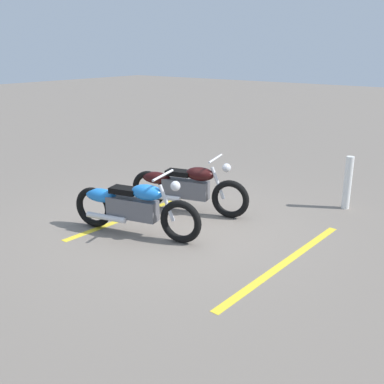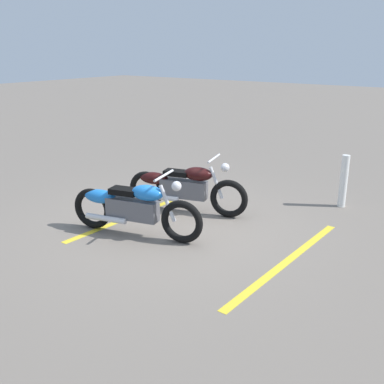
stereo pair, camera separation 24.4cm
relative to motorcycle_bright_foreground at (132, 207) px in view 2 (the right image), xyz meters
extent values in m
plane|color=slate|center=(0.32, 0.67, -0.46)|extent=(60.00, 60.00, 0.00)
torus|color=black|center=(0.81, 0.20, -0.13)|extent=(0.68, 0.27, 0.67)
torus|color=black|center=(-0.70, -0.17, -0.13)|extent=(0.68, 0.27, 0.67)
cube|color=#59595E|center=(0.01, 0.01, -0.04)|extent=(0.87, 0.41, 0.32)
ellipsoid|color=blue|center=(0.27, 0.07, 0.26)|extent=(0.57, 0.40, 0.24)
ellipsoid|color=blue|center=(-0.55, -0.13, 0.10)|extent=(0.60, 0.37, 0.22)
cube|color=black|center=(-0.12, -0.03, 0.24)|extent=(0.48, 0.34, 0.09)
cylinder|color=silver|center=(0.59, 0.15, 0.13)|extent=(0.27, 0.12, 0.56)
cylinder|color=silver|center=(0.54, 0.14, 0.56)|extent=(0.18, 0.61, 0.04)
sphere|color=silver|center=(0.74, 0.18, 0.42)|extent=(0.15, 0.15, 0.15)
cylinder|color=silver|center=(-0.35, -0.23, -0.20)|extent=(0.70, 0.25, 0.09)
torus|color=black|center=(0.82, 1.53, -0.13)|extent=(0.68, 0.28, 0.67)
torus|color=black|center=(-0.68, 1.12, -0.13)|extent=(0.68, 0.28, 0.67)
cube|color=#59595E|center=(0.02, 1.31, -0.04)|extent=(0.87, 0.43, 0.32)
ellipsoid|color=black|center=(0.28, 1.38, 0.26)|extent=(0.58, 0.41, 0.24)
ellipsoid|color=black|center=(-0.53, 1.16, 0.10)|extent=(0.60, 0.38, 0.22)
cube|color=black|center=(-0.10, 1.28, 0.24)|extent=(0.49, 0.35, 0.09)
cylinder|color=silver|center=(0.60, 1.47, 0.13)|extent=(0.27, 0.12, 0.56)
cylinder|color=silver|center=(0.55, 1.46, 0.56)|extent=(0.20, 0.61, 0.04)
sphere|color=silver|center=(0.75, 1.51, 0.42)|extent=(0.15, 0.15, 0.15)
cylinder|color=silver|center=(-0.33, 1.07, -0.20)|extent=(0.70, 0.27, 0.09)
cylinder|color=white|center=(2.24, 3.22, 0.02)|extent=(0.14, 0.14, 0.97)
cube|color=yellow|center=(-0.56, 0.74, -0.46)|extent=(0.25, 3.20, 0.01)
cube|color=yellow|center=(2.37, 0.54, -0.46)|extent=(0.25, 3.20, 0.01)
camera|label=1|loc=(4.77, -4.63, 2.35)|focal=42.19mm
camera|label=2|loc=(4.57, -4.78, 2.35)|focal=42.19mm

